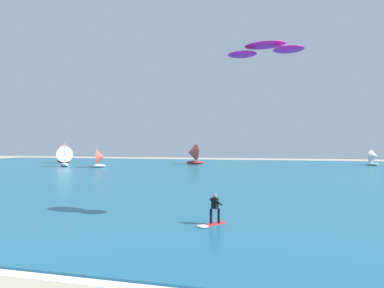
{
  "coord_description": "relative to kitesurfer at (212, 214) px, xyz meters",
  "views": [
    {
      "loc": [
        6.19,
        -4.76,
        4.47
      ],
      "look_at": [
        0.78,
        16.09,
        4.51
      ],
      "focal_mm": 32.67,
      "sensor_mm": 36.0,
      "label": 1
    }
  ],
  "objects": [
    {
      "name": "sailboat_center_horizon",
      "position": [
        -47.86,
        54.93,
        1.66
      ],
      "size": [
        4.39,
        3.86,
        4.95
      ],
      "color": "maroon",
      "rests_on": "ocean"
    },
    {
      "name": "sailboat_far_right",
      "position": [
        -38.71,
        42.49,
        1.48
      ],
      "size": [
        4.04,
        3.99,
        4.55
      ],
      "color": "silver",
      "rests_on": "ocean"
    },
    {
      "name": "sailboat_far_left",
      "position": [
        -15.51,
        55.93,
        1.68
      ],
      "size": [
        4.49,
        4.2,
        4.99
      ],
      "color": "maroon",
      "rests_on": "ocean"
    },
    {
      "name": "kite",
      "position": [
        2.66,
        2.91,
        9.56
      ],
      "size": [
        4.85,
        2.28,
        0.71
      ],
      "color": "#B21999"
    },
    {
      "name": "kitesurfer",
      "position": [
        0.0,
        0.0,
        0.0
      ],
      "size": [
        1.53,
        1.95,
        1.67
      ],
      "color": "red",
      "rests_on": "ocean"
    },
    {
      "name": "sailboat_near_shore",
      "position": [
        22.04,
        60.67,
        1.02
      ],
      "size": [
        3.12,
        3.14,
        3.55
      ],
      "color": "white",
      "rests_on": "ocean"
    },
    {
      "name": "ocean",
      "position": [
        -2.49,
        36.71,
        -0.65
      ],
      "size": [
        160.0,
        90.0,
        0.1
      ],
      "primitive_type": "cube",
      "color": "#1E607F",
      "rests_on": "ground"
    },
    {
      "name": "shoreline_foam",
      "position": [
        -2.0,
        -7.93,
        -0.7
      ],
      "size": [
        70.31,
        1.78,
        0.01
      ],
      "primitive_type": "cube",
      "color": "white",
      "rests_on": "ground"
    },
    {
      "name": "sailboat_anchored_offshore",
      "position": [
        -30.1,
        41.44,
        1.18
      ],
      "size": [
        3.45,
        3.08,
        3.88
      ],
      "color": "silver",
      "rests_on": "ocean"
    }
  ]
}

